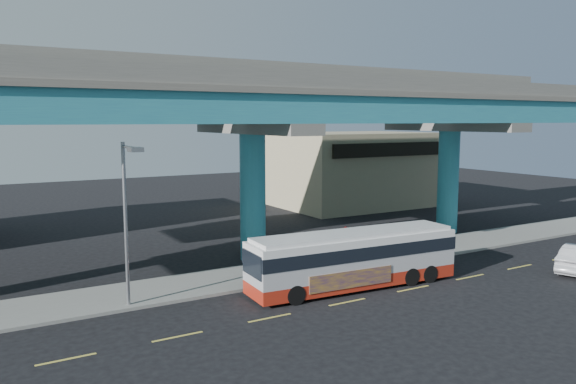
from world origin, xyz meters
TOP-DOWN VIEW (x-y plane):
  - ground at (0.00, 0.00)m, footprint 120.00×120.00m
  - sidewalk at (0.00, 5.50)m, footprint 70.00×4.00m
  - lane_markings at (-0.00, -0.30)m, footprint 58.00×0.12m
  - viaduct at (-0.00, 9.11)m, footprint 52.00×12.40m
  - building_beige at (18.00, 22.98)m, footprint 14.00×10.23m
  - transit_bus at (1.64, 1.37)m, footprint 11.01×3.05m
  - street_lamp at (-8.70, 3.46)m, footprint 0.50×2.35m
  - stop_sign at (3.19, 4.18)m, footprint 0.67×0.19m

SIDE VIEW (x-z plane):
  - ground at x=0.00m, z-range 0.00..0.00m
  - lane_markings at x=0.00m, z-range 0.00..0.01m
  - sidewalk at x=0.00m, z-range 0.00..0.15m
  - transit_bus at x=1.64m, z-range 0.13..2.92m
  - stop_sign at x=3.19m, z-range 0.63..2.91m
  - building_beige at x=18.00m, z-range 0.01..7.01m
  - street_lamp at x=-8.70m, z-range 1.26..8.37m
  - viaduct at x=0.00m, z-range 3.29..14.99m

